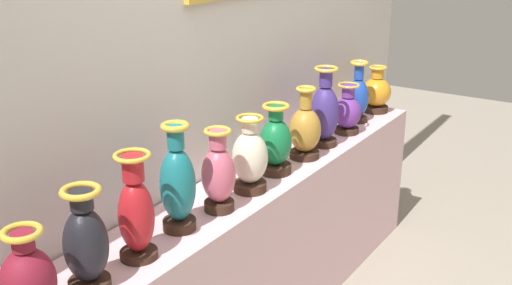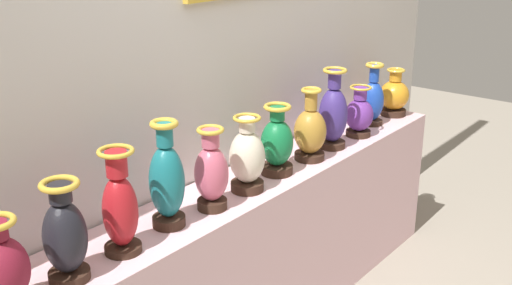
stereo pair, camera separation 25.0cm
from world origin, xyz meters
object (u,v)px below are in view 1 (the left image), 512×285
(vase_ochre, at_px, (305,130))
(vase_indigo, at_px, (325,112))
(vase_crimson, at_px, (136,212))
(vase_violet, at_px, (347,112))
(vase_emerald, at_px, (276,143))
(vase_burgundy, at_px, (29,283))
(vase_onyx, at_px, (86,243))
(vase_amber, at_px, (376,93))
(vase_ivory, at_px, (250,158))
(vase_rose, at_px, (219,174))
(vase_teal, at_px, (178,184))
(vase_sapphire, at_px, (358,97))

(vase_ochre, xyz_separation_m, vase_indigo, (0.22, 0.00, 0.04))
(vase_crimson, distance_m, vase_ochre, 1.21)
(vase_crimson, bearing_deg, vase_violet, -0.66)
(vase_crimson, xyz_separation_m, vase_emerald, (0.96, 0.01, -0.03))
(vase_burgundy, relative_size, vase_onyx, 0.89)
(vase_amber, bearing_deg, vase_indigo, -178.87)
(vase_burgundy, xyz_separation_m, vase_indigo, (1.91, 0.01, 0.04))
(vase_burgundy, relative_size, vase_ivory, 0.92)
(vase_violet, bearing_deg, vase_burgundy, 179.87)
(vase_onyx, xyz_separation_m, vase_violet, (1.93, -0.02, -0.04))
(vase_burgundy, xyz_separation_m, vase_rose, (0.95, 0.00, 0.01))
(vase_burgundy, relative_size, vase_ochre, 0.87)
(vase_onyx, bearing_deg, vase_emerald, 0.56)
(vase_ivory, height_order, vase_emerald, vase_ivory)
(vase_onyx, height_order, vase_amber, vase_onyx)
(vase_teal, height_order, vase_violet, vase_teal)
(vase_emerald, bearing_deg, vase_rose, -177.70)
(vase_teal, bearing_deg, vase_rose, -7.54)
(vase_ochre, relative_size, vase_amber, 1.27)
(vase_indigo, bearing_deg, vase_onyx, 179.91)
(vase_burgundy, distance_m, vase_ochre, 1.68)
(vase_ivory, height_order, vase_amber, vase_ivory)
(vase_teal, bearing_deg, vase_crimson, -175.60)
(vase_emerald, distance_m, vase_sapphire, 0.97)
(vase_teal, distance_m, vase_emerald, 0.71)
(vase_amber, bearing_deg, vase_sapphire, 176.33)
(vase_ivory, relative_size, vase_indigo, 0.81)
(vase_teal, height_order, vase_indigo, vase_teal)
(vase_burgundy, relative_size, vase_sapphire, 0.88)
(vase_crimson, bearing_deg, vase_ochre, -0.43)
(vase_teal, height_order, vase_emerald, vase_teal)
(vase_emerald, relative_size, vase_ochre, 0.92)
(vase_crimson, height_order, vase_indigo, vase_indigo)
(vase_teal, xyz_separation_m, vase_ochre, (0.96, -0.03, -0.04))
(vase_ochre, bearing_deg, vase_emerald, 175.90)
(vase_teal, relative_size, vase_rose, 1.22)
(vase_crimson, height_order, vase_ochre, vase_crimson)
(vase_burgundy, relative_size, vase_violet, 1.13)
(vase_rose, distance_m, vase_emerald, 0.48)
(vase_crimson, distance_m, vase_amber, 2.17)
(vase_burgundy, height_order, vase_rose, vase_rose)
(vase_sapphire, bearing_deg, vase_teal, -179.79)
(vase_burgundy, distance_m, vase_teal, 0.73)
(vase_burgundy, distance_m, vase_onyx, 0.24)
(vase_indigo, bearing_deg, vase_crimson, 179.80)
(vase_onyx, bearing_deg, vase_amber, 0.29)
(vase_emerald, height_order, vase_indigo, vase_indigo)
(vase_sapphire, bearing_deg, vase_onyx, -179.26)
(vase_indigo, bearing_deg, vase_burgundy, -179.71)
(vase_teal, height_order, vase_amber, vase_teal)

